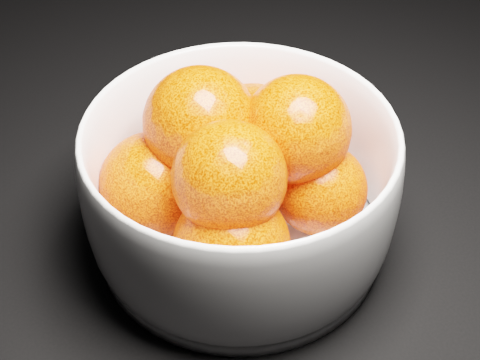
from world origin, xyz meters
TOP-DOWN VIEW (x-y plane):
  - ground at (0.00, 0.00)m, footprint 3.00×3.00m
  - bowl at (-0.08, -0.05)m, footprint 0.22×0.22m
  - orange_pile at (-0.08, -0.05)m, footprint 0.17×0.17m

SIDE VIEW (x-z plane):
  - ground at x=0.00m, z-range 0.00..0.00m
  - bowl at x=-0.08m, z-range 0.00..0.11m
  - orange_pile at x=-0.08m, z-range 0.01..0.13m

